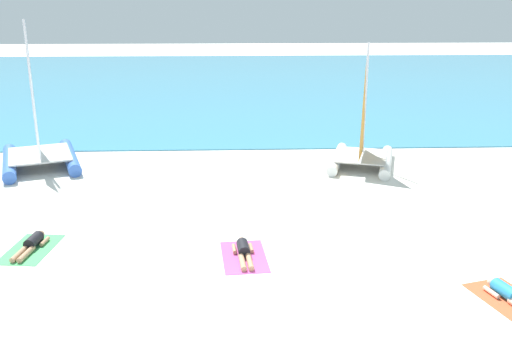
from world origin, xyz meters
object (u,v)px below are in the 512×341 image
at_px(towel_left, 31,249).
at_px(towel_right, 511,301).
at_px(sunbather_middle, 244,251).
at_px(sunbather_right, 509,294).
at_px(sunbather_left, 32,244).
at_px(sailboat_white, 362,149).
at_px(towel_middle, 244,257).
at_px(sailboat_blue, 39,146).

bearing_deg(towel_left, towel_right, -15.32).
distance_m(sunbather_middle, sunbather_right, 6.20).
xyz_separation_m(sunbather_left, sunbather_middle, (5.53, -0.67, 0.00)).
distance_m(towel_right, sunbather_right, 0.14).
height_order(sailboat_white, towel_right, sailboat_white).
xyz_separation_m(sunbather_left, towel_right, (11.26, -3.15, -0.13)).
relative_size(sunbather_left, sunbather_middle, 1.00).
bearing_deg(sunbather_right, sunbather_left, 149.18).
bearing_deg(sunbather_right, sailboat_white, 80.15).
relative_size(sailboat_white, sunbather_right, 3.02).
relative_size(sunbather_middle, towel_right, 0.82).
xyz_separation_m(sailboat_white, towel_right, (1.02, -10.23, -0.69)).
bearing_deg(sunbather_middle, towel_middle, -90.00).
xyz_separation_m(sunbather_left, towel_middle, (5.54, -0.74, -0.13)).
bearing_deg(towel_middle, towel_left, 173.12).
bearing_deg(towel_left, sunbather_left, 83.87).
height_order(sailboat_blue, towel_left, sailboat_blue).
bearing_deg(sailboat_blue, sunbather_right, -58.68).
relative_size(sailboat_white, sailboat_blue, 0.85).
distance_m(sunbather_left, towel_right, 11.69).
bearing_deg(sunbather_middle, towel_left, 168.94).
distance_m(towel_left, sunbather_middle, 5.58).
distance_m(sailboat_blue, towel_middle, 11.35).
bearing_deg(towel_right, sunbather_middle, 156.56).
xyz_separation_m(sailboat_blue, towel_middle, (7.71, -8.28, -0.82)).
height_order(sunbather_left, towel_right, sunbather_left).
bearing_deg(sailboat_blue, towel_middle, -67.31).
bearing_deg(sunbather_middle, sailboat_white, 53.89).
distance_m(towel_middle, sunbather_middle, 0.14).
distance_m(sailboat_white, towel_right, 10.31).
bearing_deg(sailboat_blue, sunbather_left, -94.20).
distance_m(sailboat_white, sailboat_blue, 12.43).
relative_size(sailboat_blue, sunbather_right, 3.56).
bearing_deg(sailboat_white, sunbather_middle, -104.57).
height_order(sunbather_left, towel_middle, sunbather_left).
bearing_deg(sunbather_left, sunbather_right, -9.23).
distance_m(sailboat_blue, sunbather_middle, 11.29).
xyz_separation_m(sailboat_blue, sunbather_left, (2.17, -7.55, -0.69)).
bearing_deg(sailboat_white, sunbather_right, -67.69).
height_order(towel_middle, sunbather_middle, sunbather_middle).
bearing_deg(sailboat_blue, sailboat_white, -22.42).
xyz_separation_m(sailboat_blue, towel_left, (2.17, -7.61, -0.82)).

